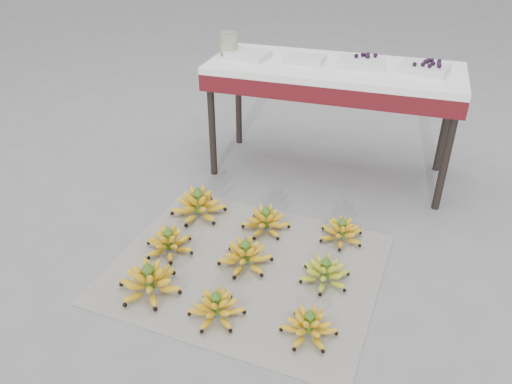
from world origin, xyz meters
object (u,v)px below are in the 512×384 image
(bunch_front_right, at_px, (309,326))
(bunch_back_center, at_px, (266,221))
(bunch_front_center, at_px, (216,307))
(bunch_back_left, at_px, (198,205))
(tray_far_left, at_px, (248,55))
(newspaper_mat, at_px, (246,267))
(bunch_mid_left, at_px, (169,243))
(glass_jar, at_px, (229,44))
(bunch_mid_center, at_px, (245,255))
(bunch_back_right, at_px, (341,232))
(tray_left, at_px, (305,59))
(bunch_front_left, at_px, (149,282))
(tray_far_right, at_px, (425,68))
(bunch_mid_right, at_px, (325,272))
(tray_right, at_px, (361,62))
(vendor_table, at_px, (333,78))

(bunch_front_right, height_order, bunch_back_center, bunch_back_center)
(bunch_front_center, distance_m, bunch_back_left, 0.80)
(bunch_back_left, xyz_separation_m, tray_far_left, (0.06, 0.71, 0.65))
(newspaper_mat, bearing_deg, bunch_mid_left, 179.89)
(bunch_front_center, relative_size, glass_jar, 2.19)
(bunch_mid_center, xyz_separation_m, bunch_back_right, (0.41, 0.34, -0.01))
(bunch_front_center, relative_size, tray_left, 1.32)
(bunch_back_left, xyz_separation_m, tray_left, (0.41, 0.73, 0.65))
(bunch_front_left, height_order, glass_jar, glass_jar)
(newspaper_mat, height_order, bunch_front_right, bunch_front_right)
(bunch_front_left, height_order, tray_far_right, tray_far_right)
(bunch_front_right, xyz_separation_m, bunch_mid_left, (-0.79, 0.33, 0.00))
(bunch_mid_center, xyz_separation_m, tray_far_right, (0.69, 1.08, 0.66))
(newspaper_mat, distance_m, bunch_back_center, 0.33)
(bunch_mid_right, relative_size, tray_far_right, 1.08)
(bunch_mid_left, height_order, tray_left, tray_left)
(bunch_back_right, height_order, tray_right, tray_right)
(bunch_back_left, bearing_deg, bunch_front_right, -37.77)
(bunch_front_left, relative_size, bunch_back_right, 1.22)
(bunch_back_right, relative_size, tray_far_right, 0.99)
(bunch_mid_left, height_order, glass_jar, glass_jar)
(tray_far_left, xyz_separation_m, tray_far_right, (1.02, 0.04, 0.00))
(glass_jar, bearing_deg, tray_right, 1.34)
(bunch_front_center, relative_size, bunch_mid_right, 0.96)
(bunch_front_right, bearing_deg, tray_left, 107.01)
(bunch_back_right, relative_size, glass_jar, 2.10)
(bunch_back_left, distance_m, vendor_table, 1.08)
(tray_far_left, bearing_deg, bunch_front_center, -77.09)
(bunch_front_center, bearing_deg, bunch_front_right, -14.13)
(bunch_front_left, bearing_deg, glass_jar, 109.34)
(tray_far_left, relative_size, tray_right, 0.99)
(bunch_mid_right, distance_m, tray_far_left, 1.43)
(bunch_back_center, distance_m, tray_far_left, 1.04)
(tray_far_left, bearing_deg, bunch_front_right, -62.69)
(bunch_front_center, height_order, tray_right, tray_right)
(bunch_front_left, xyz_separation_m, tray_right, (0.69, 1.40, 0.66))
(bunch_mid_left, xyz_separation_m, tray_left, (0.41, 1.08, 0.66))
(newspaper_mat, bearing_deg, tray_far_left, 107.67)
(glass_jar, bearing_deg, bunch_mid_center, -66.74)
(bunch_front_left, height_order, bunch_mid_center, bunch_front_left)
(bunch_front_center, relative_size, bunch_front_right, 1.25)
(vendor_table, distance_m, glass_jar, 0.67)
(tray_left, bearing_deg, bunch_back_center, -90.53)
(bunch_front_right, xyz_separation_m, tray_far_right, (0.30, 1.43, 0.67))
(bunch_mid_center, height_order, tray_right, tray_right)
(bunch_front_center, relative_size, tray_right, 1.07)
(vendor_table, xyz_separation_m, tray_left, (-0.18, 0.00, 0.10))
(bunch_front_right, distance_m, bunch_back_left, 1.03)
(bunch_mid_right, relative_size, tray_left, 1.38)
(bunch_mid_left, relative_size, bunch_back_right, 0.92)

